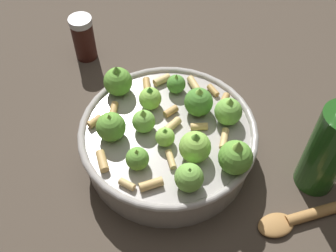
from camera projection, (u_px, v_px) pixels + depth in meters
name	position (u px, v px, depth m)	size (l,w,h in m)	color
ground_plane	(168.00, 154.00, 0.65)	(2.40, 2.40, 0.00)	#42382D
cooking_pan	(169.00, 138.00, 0.61)	(0.27, 0.27, 0.12)	#9E9993
pepper_shaker	(84.00, 38.00, 0.75)	(0.04, 0.04, 0.09)	#33140F
olive_oil_bottle	(330.00, 148.00, 0.55)	(0.06, 0.06, 0.20)	#1E4C19
wooden_spoon	(325.00, 210.00, 0.58)	(0.23, 0.11, 0.02)	#9E703D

